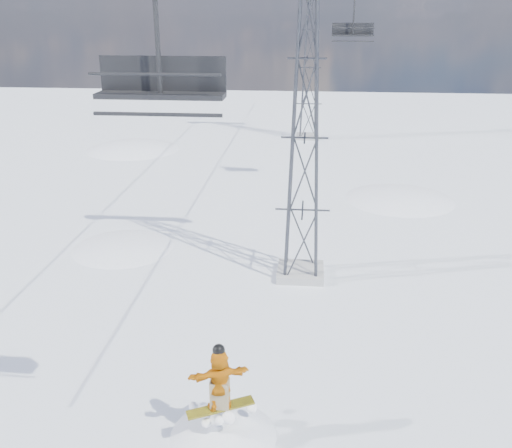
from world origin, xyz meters
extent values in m
plane|color=white|center=(0.00, 0.00, 0.00)|extent=(120.00, 120.00, 0.00)
sphere|color=white|center=(-7.00, 10.00, -7.65)|extent=(16.00, 16.00, 16.00)
sphere|color=white|center=(6.00, 18.00, -9.50)|extent=(20.00, 20.00, 20.00)
sphere|color=white|center=(-12.00, 28.00, -10.40)|extent=(22.00, 22.00, 22.00)
cube|color=#999999|center=(0.80, 8.00, 0.15)|extent=(1.80, 1.80, 0.30)
cube|color=#999999|center=(0.80, 33.00, 0.15)|extent=(1.80, 1.80, 0.30)
cube|color=#AD9D17|center=(-0.89, -1.45, 1.09)|extent=(1.60, 0.92, 0.12)
imported|color=#CE7009|center=(-0.89, -1.45, 1.89)|extent=(1.52, 0.92, 1.56)
cube|color=#857352|center=(-0.89, -1.45, 1.47)|extent=(0.52, 0.46, 0.72)
sphere|color=black|center=(-0.89, -1.45, 2.65)|extent=(0.29, 0.29, 0.29)
cylinder|color=black|center=(-1.40, -3.30, 9.72)|extent=(0.08, 0.08, 2.25)
cube|color=black|center=(-1.40, -3.30, 8.60)|extent=(2.05, 0.46, 0.08)
cube|color=black|center=(-1.40, -3.08, 8.90)|extent=(2.05, 0.06, 0.56)
cylinder|color=black|center=(-1.40, -3.56, 8.34)|extent=(2.05, 0.06, 0.06)
cylinder|color=black|center=(-1.40, -3.61, 8.96)|extent=(2.05, 0.05, 0.05)
cylinder|color=black|center=(3.00, 18.80, 9.68)|extent=(0.09, 0.09, 2.34)
cube|color=black|center=(3.00, 18.80, 8.51)|extent=(2.13, 0.48, 0.09)
cube|color=black|center=(3.00, 19.04, 8.83)|extent=(2.13, 0.06, 0.59)
cylinder|color=black|center=(3.00, 18.54, 8.24)|extent=(2.13, 0.06, 0.06)
cylinder|color=black|center=(3.00, 18.48, 8.88)|extent=(2.13, 0.05, 0.05)
camera|label=1|loc=(0.98, -12.29, 9.92)|focal=40.00mm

